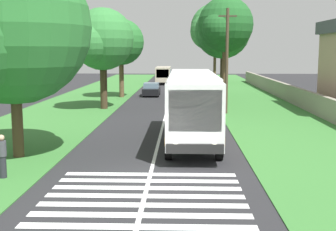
{
  "coord_description": "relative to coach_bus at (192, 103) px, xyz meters",
  "views": [
    {
      "loc": [
        -16.96,
        -1.25,
        4.91
      ],
      "look_at": [
        5.85,
        -0.54,
        1.6
      ],
      "focal_mm": 47.99,
      "sensor_mm": 36.0,
      "label": 1
    }
  ],
  "objects": [
    {
      "name": "ground",
      "position": [
        -6.88,
        1.8,
        -2.15
      ],
      "size": [
        160.0,
        160.0,
        0.0
      ],
      "primitive_type": "plane",
      "color": "#262628"
    },
    {
      "name": "grass_verge_left",
      "position": [
        8.12,
        10.0,
        -2.13
      ],
      "size": [
        120.0,
        8.0,
        0.04
      ],
      "primitive_type": "cube",
      "color": "#387533",
      "rests_on": "ground"
    },
    {
      "name": "grass_verge_right",
      "position": [
        8.12,
        -6.4,
        -2.13
      ],
      "size": [
        120.0,
        8.0,
        0.04
      ],
      "primitive_type": "cube",
      "color": "#387533",
      "rests_on": "ground"
    },
    {
      "name": "centre_line",
      "position": [
        8.12,
        1.8,
        -2.14
      ],
      "size": [
        110.0,
        0.16,
        0.01
      ],
      "primitive_type": "cube",
      "color": "silver",
      "rests_on": "ground"
    },
    {
      "name": "coach_bus",
      "position": [
        0.0,
        0.0,
        0.0
      ],
      "size": [
        11.16,
        2.62,
        3.73
      ],
      "color": "white",
      "rests_on": "ground"
    },
    {
      "name": "zebra_crossing",
      "position": [
        -9.16,
        1.8,
        -2.14
      ],
      "size": [
        5.85,
        6.8,
        0.01
      ],
      "color": "silver",
      "rests_on": "ground"
    },
    {
      "name": "trailing_car_0",
      "position": [
        18.18,
        0.19,
        -1.48
      ],
      "size": [
        4.3,
        1.78,
        1.43
      ],
      "color": "#B21E1E",
      "rests_on": "ground"
    },
    {
      "name": "trailing_car_1",
      "position": [
        25.1,
        3.89,
        -1.48
      ],
      "size": [
        4.3,
        1.78,
        1.43
      ],
      "color": "black",
      "rests_on": "ground"
    },
    {
      "name": "trailing_car_2",
      "position": [
        31.88,
        0.04,
        -1.48
      ],
      "size": [
        4.3,
        1.78,
        1.43
      ],
      "color": "navy",
      "rests_on": "ground"
    },
    {
      "name": "trailing_minibus_0",
      "position": [
        42.72,
        3.31,
        -0.6
      ],
      "size": [
        6.0,
        2.14,
        2.53
      ],
      "color": "#BFB299",
      "rests_on": "ground"
    },
    {
      "name": "roadside_tree_left_0",
      "position": [
        23.38,
        7.01,
        3.49
      ],
      "size": [
        5.89,
        4.79,
        8.15
      ],
      "color": "brown",
      "rests_on": "grass_verge_left"
    },
    {
      "name": "roadside_tree_left_1",
      "position": [
        -3.75,
        8.32,
        3.61
      ],
      "size": [
        8.73,
        7.04,
        9.43
      ],
      "color": "#4C3826",
      "rests_on": "grass_verge_left"
    },
    {
      "name": "roadside_tree_left_2",
      "position": [
        13.77,
        7.27,
        3.53
      ],
      "size": [
        6.41,
        5.17,
        8.4
      ],
      "color": "#3D2D1E",
      "rests_on": "grass_verge_left"
    },
    {
      "name": "roadside_tree_right_0",
      "position": [
        25.0,
        -3.65,
        4.66
      ],
      "size": [
        7.1,
        5.89,
        9.89
      ],
      "color": "#3D2D1E",
      "rests_on": "grass_verge_right"
    },
    {
      "name": "roadside_tree_right_1",
      "position": [
        15.86,
        -3.11,
        4.85
      ],
      "size": [
        5.48,
        4.79,
        9.5
      ],
      "color": "brown",
      "rests_on": "grass_verge_right"
    },
    {
      "name": "roadside_tree_right_2",
      "position": [
        45.64,
        -4.21,
        5.96
      ],
      "size": [
        8.95,
        7.61,
        12.04
      ],
      "color": "#4C3826",
      "rests_on": "grass_verge_right"
    },
    {
      "name": "utility_pole",
      "position": [
        11.09,
        -2.9,
        2.07
      ],
      "size": [
        0.24,
        1.4,
        8.07
      ],
      "color": "#473828",
      "rests_on": "grass_verge_right"
    },
    {
      "name": "roadside_wall",
      "position": [
        13.12,
        -9.8,
        -1.31
      ],
      "size": [
        70.0,
        0.4,
        1.6
      ],
      "primitive_type": "cube",
      "color": "gray",
      "rests_on": "grass_verge_right"
    },
    {
      "name": "pedestrian",
      "position": [
        -7.24,
        7.44,
        -1.24
      ],
      "size": [
        0.34,
        0.34,
        1.69
      ],
      "color": "#26262D",
      "rests_on": "grass_verge_left"
    }
  ]
}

